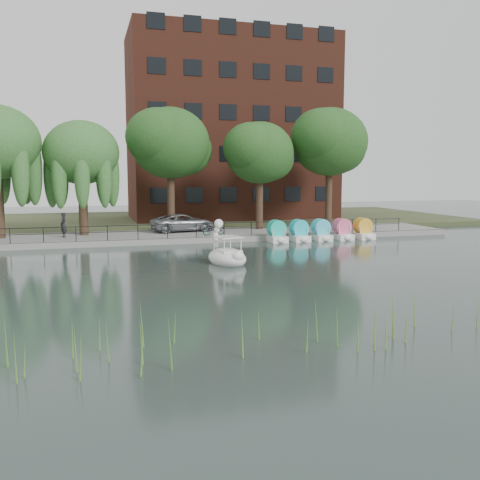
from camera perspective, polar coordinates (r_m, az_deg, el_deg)
name	(u,v)px	position (r m, az deg, el deg)	size (l,w,h in m)	color
ground_plane	(254,279)	(24.60, 1.46, -4.15)	(120.00, 120.00, 0.00)	#344340
promenade	(189,236)	(39.95, -5.46, 0.45)	(40.00, 6.00, 0.40)	gray
kerb	(197,240)	(37.07, -4.62, -0.05)	(40.00, 0.25, 0.40)	gray
land_strip	(163,220)	(53.70, -8.22, 2.09)	(60.00, 22.00, 0.36)	#47512D
railing	(196,227)	(37.16, -4.69, 1.43)	(32.00, 0.05, 1.00)	black
apartment_building	(231,128)	(55.05, -0.99, 11.85)	(20.00, 10.07, 18.00)	#4C1E16
willow_mid	(81,153)	(40.03, -16.57, 8.88)	(5.32, 5.32, 8.15)	#473323
broadleaf_center	(170,144)	(41.55, -7.46, 10.16)	(6.00, 6.00, 9.25)	#473323
broadleaf_right	(260,153)	(42.66, 2.11, 9.23)	(5.40, 5.40, 8.32)	#473323
broadleaf_far	(330,142)	(46.05, 9.56, 10.24)	(6.30, 6.30, 9.71)	#473323
minivan	(183,221)	(41.03, -6.10, 1.99)	(5.57, 2.56, 1.55)	gray
bicycle	(214,228)	(38.51, -2.83, 1.28)	(1.72, 0.60, 1.00)	gray
pedestrian	(63,223)	(38.93, -18.33, 1.71)	(0.71, 0.48, 1.98)	black
swan_boat	(226,254)	(28.61, -1.45, -1.53)	(2.38, 3.11, 2.33)	white
pedal_boat_row	(321,232)	(39.13, 8.62, 0.87)	(7.95, 1.70, 1.40)	white
reed_bank	(413,315)	(16.91, 17.98, -7.64)	(24.00, 2.40, 1.20)	#669938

